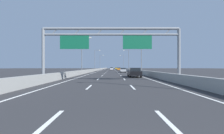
% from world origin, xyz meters
% --- Properties ---
extents(ground_plane, '(260.00, 260.00, 0.00)m').
position_xyz_m(ground_plane, '(0.00, 100.00, 0.00)').
color(ground_plane, '#2D2D30').
extents(lane_dash_left_0, '(0.16, 3.00, 0.01)m').
position_xyz_m(lane_dash_left_0, '(-1.80, 3.50, 0.01)').
color(lane_dash_left_0, white).
rests_on(lane_dash_left_0, ground_plane).
extents(lane_dash_left_1, '(0.16, 3.00, 0.01)m').
position_xyz_m(lane_dash_left_1, '(-1.80, 12.50, 0.01)').
color(lane_dash_left_1, white).
rests_on(lane_dash_left_1, ground_plane).
extents(lane_dash_left_2, '(0.16, 3.00, 0.01)m').
position_xyz_m(lane_dash_left_2, '(-1.80, 21.50, 0.01)').
color(lane_dash_left_2, white).
rests_on(lane_dash_left_2, ground_plane).
extents(lane_dash_left_3, '(0.16, 3.00, 0.01)m').
position_xyz_m(lane_dash_left_3, '(-1.80, 30.50, 0.01)').
color(lane_dash_left_3, white).
rests_on(lane_dash_left_3, ground_plane).
extents(lane_dash_left_4, '(0.16, 3.00, 0.01)m').
position_xyz_m(lane_dash_left_4, '(-1.80, 39.50, 0.01)').
color(lane_dash_left_4, white).
rests_on(lane_dash_left_4, ground_plane).
extents(lane_dash_left_5, '(0.16, 3.00, 0.01)m').
position_xyz_m(lane_dash_left_5, '(-1.80, 48.50, 0.01)').
color(lane_dash_left_5, white).
rests_on(lane_dash_left_5, ground_plane).
extents(lane_dash_left_6, '(0.16, 3.00, 0.01)m').
position_xyz_m(lane_dash_left_6, '(-1.80, 57.50, 0.01)').
color(lane_dash_left_6, white).
rests_on(lane_dash_left_6, ground_plane).
extents(lane_dash_left_7, '(0.16, 3.00, 0.01)m').
position_xyz_m(lane_dash_left_7, '(-1.80, 66.50, 0.01)').
color(lane_dash_left_7, white).
rests_on(lane_dash_left_7, ground_plane).
extents(lane_dash_left_8, '(0.16, 3.00, 0.01)m').
position_xyz_m(lane_dash_left_8, '(-1.80, 75.50, 0.01)').
color(lane_dash_left_8, white).
rests_on(lane_dash_left_8, ground_plane).
extents(lane_dash_left_9, '(0.16, 3.00, 0.01)m').
position_xyz_m(lane_dash_left_9, '(-1.80, 84.50, 0.01)').
color(lane_dash_left_9, white).
rests_on(lane_dash_left_9, ground_plane).
extents(lane_dash_left_10, '(0.16, 3.00, 0.01)m').
position_xyz_m(lane_dash_left_10, '(-1.80, 93.50, 0.01)').
color(lane_dash_left_10, white).
rests_on(lane_dash_left_10, ground_plane).
extents(lane_dash_left_11, '(0.16, 3.00, 0.01)m').
position_xyz_m(lane_dash_left_11, '(-1.80, 102.50, 0.01)').
color(lane_dash_left_11, white).
rests_on(lane_dash_left_11, ground_plane).
extents(lane_dash_left_12, '(0.16, 3.00, 0.01)m').
position_xyz_m(lane_dash_left_12, '(-1.80, 111.50, 0.01)').
color(lane_dash_left_12, white).
rests_on(lane_dash_left_12, ground_plane).
extents(lane_dash_left_13, '(0.16, 3.00, 0.01)m').
position_xyz_m(lane_dash_left_13, '(-1.80, 120.50, 0.01)').
color(lane_dash_left_13, white).
rests_on(lane_dash_left_13, ground_plane).
extents(lane_dash_left_14, '(0.16, 3.00, 0.01)m').
position_xyz_m(lane_dash_left_14, '(-1.80, 129.50, 0.01)').
color(lane_dash_left_14, white).
rests_on(lane_dash_left_14, ground_plane).
extents(lane_dash_left_15, '(0.16, 3.00, 0.01)m').
position_xyz_m(lane_dash_left_15, '(-1.80, 138.50, 0.01)').
color(lane_dash_left_15, white).
rests_on(lane_dash_left_15, ground_plane).
extents(lane_dash_left_16, '(0.16, 3.00, 0.01)m').
position_xyz_m(lane_dash_left_16, '(-1.80, 147.50, 0.01)').
color(lane_dash_left_16, white).
rests_on(lane_dash_left_16, ground_plane).
extents(lane_dash_left_17, '(0.16, 3.00, 0.01)m').
position_xyz_m(lane_dash_left_17, '(-1.80, 156.50, 0.01)').
color(lane_dash_left_17, white).
rests_on(lane_dash_left_17, ground_plane).
extents(lane_dash_right_0, '(0.16, 3.00, 0.01)m').
position_xyz_m(lane_dash_right_0, '(1.80, 3.50, 0.01)').
color(lane_dash_right_0, white).
rests_on(lane_dash_right_0, ground_plane).
extents(lane_dash_right_1, '(0.16, 3.00, 0.01)m').
position_xyz_m(lane_dash_right_1, '(1.80, 12.50, 0.01)').
color(lane_dash_right_1, white).
rests_on(lane_dash_right_1, ground_plane).
extents(lane_dash_right_2, '(0.16, 3.00, 0.01)m').
position_xyz_m(lane_dash_right_2, '(1.80, 21.50, 0.01)').
color(lane_dash_right_2, white).
rests_on(lane_dash_right_2, ground_plane).
extents(lane_dash_right_3, '(0.16, 3.00, 0.01)m').
position_xyz_m(lane_dash_right_3, '(1.80, 30.50, 0.01)').
color(lane_dash_right_3, white).
rests_on(lane_dash_right_3, ground_plane).
extents(lane_dash_right_4, '(0.16, 3.00, 0.01)m').
position_xyz_m(lane_dash_right_4, '(1.80, 39.50, 0.01)').
color(lane_dash_right_4, white).
rests_on(lane_dash_right_4, ground_plane).
extents(lane_dash_right_5, '(0.16, 3.00, 0.01)m').
position_xyz_m(lane_dash_right_5, '(1.80, 48.50, 0.01)').
color(lane_dash_right_5, white).
rests_on(lane_dash_right_5, ground_plane).
extents(lane_dash_right_6, '(0.16, 3.00, 0.01)m').
position_xyz_m(lane_dash_right_6, '(1.80, 57.50, 0.01)').
color(lane_dash_right_6, white).
rests_on(lane_dash_right_6, ground_plane).
extents(lane_dash_right_7, '(0.16, 3.00, 0.01)m').
position_xyz_m(lane_dash_right_7, '(1.80, 66.50, 0.01)').
color(lane_dash_right_7, white).
rests_on(lane_dash_right_7, ground_plane).
extents(lane_dash_right_8, '(0.16, 3.00, 0.01)m').
position_xyz_m(lane_dash_right_8, '(1.80, 75.50, 0.01)').
color(lane_dash_right_8, white).
rests_on(lane_dash_right_8, ground_plane).
extents(lane_dash_right_9, '(0.16, 3.00, 0.01)m').
position_xyz_m(lane_dash_right_9, '(1.80, 84.50, 0.01)').
color(lane_dash_right_9, white).
rests_on(lane_dash_right_9, ground_plane).
extents(lane_dash_right_10, '(0.16, 3.00, 0.01)m').
position_xyz_m(lane_dash_right_10, '(1.80, 93.50, 0.01)').
color(lane_dash_right_10, white).
rests_on(lane_dash_right_10, ground_plane).
extents(lane_dash_right_11, '(0.16, 3.00, 0.01)m').
position_xyz_m(lane_dash_right_11, '(1.80, 102.50, 0.01)').
color(lane_dash_right_11, white).
rests_on(lane_dash_right_11, ground_plane).
extents(lane_dash_right_12, '(0.16, 3.00, 0.01)m').
position_xyz_m(lane_dash_right_12, '(1.80, 111.50, 0.01)').
color(lane_dash_right_12, white).
rests_on(lane_dash_right_12, ground_plane).
extents(lane_dash_right_13, '(0.16, 3.00, 0.01)m').
position_xyz_m(lane_dash_right_13, '(1.80, 120.50, 0.01)').
color(lane_dash_right_13, white).
rests_on(lane_dash_right_13, ground_plane).
extents(lane_dash_right_14, '(0.16, 3.00, 0.01)m').
position_xyz_m(lane_dash_right_14, '(1.80, 129.50, 0.01)').
color(lane_dash_right_14, white).
rests_on(lane_dash_right_14, ground_plane).
extents(lane_dash_right_15, '(0.16, 3.00, 0.01)m').
position_xyz_m(lane_dash_right_15, '(1.80, 138.50, 0.01)').
color(lane_dash_right_15, white).
rests_on(lane_dash_right_15, ground_plane).
extents(lane_dash_right_16, '(0.16, 3.00, 0.01)m').
position_xyz_m(lane_dash_right_16, '(1.80, 147.50, 0.01)').
color(lane_dash_right_16, white).
rests_on(lane_dash_right_16, ground_plane).
extents(lane_dash_right_17, '(0.16, 3.00, 0.01)m').
position_xyz_m(lane_dash_right_17, '(1.80, 156.50, 0.01)').
color(lane_dash_right_17, white).
rests_on(lane_dash_right_17, ground_plane).
extents(edge_line_left, '(0.16, 176.00, 0.01)m').
position_xyz_m(edge_line_left, '(-5.25, 88.00, 0.01)').
color(edge_line_left, white).
rests_on(edge_line_left, ground_plane).
extents(edge_line_right, '(0.16, 176.00, 0.01)m').
position_xyz_m(edge_line_right, '(5.25, 88.00, 0.01)').
color(edge_line_right, white).
rests_on(edge_line_right, ground_plane).
extents(barrier_left, '(0.45, 220.00, 0.95)m').
position_xyz_m(barrier_left, '(-6.90, 110.00, 0.47)').
color(barrier_left, '#9E9E99').
rests_on(barrier_left, ground_plane).
extents(barrier_right, '(0.45, 220.00, 0.95)m').
position_xyz_m(barrier_right, '(6.90, 110.00, 0.47)').
color(barrier_right, '#9E9E99').
rests_on(barrier_right, ground_plane).
extents(sign_gantry, '(16.35, 0.36, 6.36)m').
position_xyz_m(sign_gantry, '(-0.14, 18.23, 4.82)').
color(sign_gantry, gray).
rests_on(sign_gantry, ground_plane).
extents(streetlamp_left_mid, '(2.58, 0.28, 9.50)m').
position_xyz_m(streetlamp_left_mid, '(-7.47, 41.56, 5.40)').
color(streetlamp_left_mid, slate).
rests_on(streetlamp_left_mid, ground_plane).
extents(streetlamp_right_mid, '(2.58, 0.28, 9.50)m').
position_xyz_m(streetlamp_right_mid, '(7.47, 41.56, 5.40)').
color(streetlamp_right_mid, slate).
rests_on(streetlamp_right_mid, ground_plane).
extents(streetlamp_left_far, '(2.58, 0.28, 9.50)m').
position_xyz_m(streetlamp_left_far, '(-7.47, 74.10, 5.40)').
color(streetlamp_left_far, slate).
rests_on(streetlamp_left_far, ground_plane).
extents(streetlamp_right_far, '(2.58, 0.28, 9.50)m').
position_xyz_m(streetlamp_right_far, '(7.47, 74.10, 5.40)').
color(streetlamp_right_far, slate).
rests_on(streetlamp_right_far, ground_plane).
extents(streetlamp_left_distant, '(2.58, 0.28, 9.50)m').
position_xyz_m(streetlamp_left_distant, '(-7.47, 106.63, 5.40)').
color(streetlamp_left_distant, slate).
rests_on(streetlamp_left_distant, ground_plane).
extents(streetlamp_right_distant, '(2.58, 0.28, 9.50)m').
position_xyz_m(streetlamp_right_distant, '(7.47, 106.63, 5.40)').
color(streetlamp_right_distant, slate).
rests_on(streetlamp_right_distant, ground_plane).
extents(yellow_car, '(1.72, 4.43, 1.38)m').
position_xyz_m(yellow_car, '(3.46, 132.72, 0.72)').
color(yellow_car, yellow).
rests_on(yellow_car, ground_plane).
extents(orange_car, '(1.77, 4.34, 1.41)m').
position_xyz_m(orange_car, '(3.54, 82.59, 0.74)').
color(orange_car, orange).
rests_on(orange_car, ground_plane).
extents(silver_car, '(1.74, 4.70, 1.40)m').
position_xyz_m(silver_car, '(3.52, 50.88, 0.73)').
color(silver_car, '#A8ADB2').
rests_on(silver_car, ground_plane).
extents(white_car, '(1.75, 4.24, 1.53)m').
position_xyz_m(white_car, '(-0.08, 90.22, 0.78)').
color(white_car, silver).
rests_on(white_car, ground_plane).
extents(black_car, '(1.87, 4.69, 1.55)m').
position_xyz_m(black_car, '(3.80, 26.26, 0.79)').
color(black_car, black).
rests_on(black_car, ground_plane).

